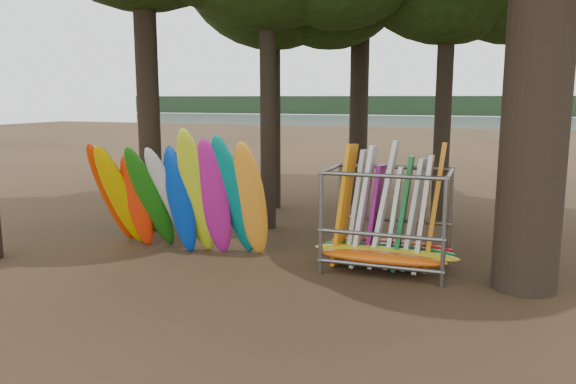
% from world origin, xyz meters
% --- Properties ---
extents(ground, '(120.00, 120.00, 0.00)m').
position_xyz_m(ground, '(0.00, 0.00, 0.00)').
color(ground, '#47331E').
rests_on(ground, ground).
extents(lake, '(160.00, 160.00, 0.00)m').
position_xyz_m(lake, '(0.00, 60.00, 0.00)').
color(lake, gray).
rests_on(lake, ground).
extents(far_shore, '(160.00, 4.00, 4.00)m').
position_xyz_m(far_shore, '(0.00, 110.00, 2.00)').
color(far_shore, black).
rests_on(far_shore, ground).
extents(kayak_row, '(4.57, 2.12, 3.19)m').
position_xyz_m(kayak_row, '(-3.03, 0.08, 1.36)').
color(kayak_row, red).
rests_on(kayak_row, ground).
extents(storage_rack, '(3.11, 1.63, 2.82)m').
position_xyz_m(storage_rack, '(1.84, 0.53, 1.03)').
color(storage_rack, slate).
rests_on(storage_rack, ground).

